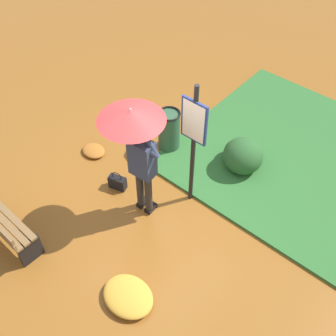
# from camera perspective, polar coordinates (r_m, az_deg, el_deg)

# --- Properties ---
(ground_plane) EXTENTS (18.00, 18.00, 0.00)m
(ground_plane) POSITION_cam_1_polar(r_m,az_deg,el_deg) (7.07, -1.55, -4.71)
(ground_plane) COLOR brown
(grass_verge) EXTENTS (4.80, 4.00, 0.05)m
(grass_verge) POSITION_cam_1_polar(r_m,az_deg,el_deg) (8.05, 19.48, 0.23)
(grass_verge) COLOR #2D662D
(grass_verge) RESTS_ON ground_plane
(person_with_umbrella) EXTENTS (0.96, 0.96, 2.04)m
(person_with_umbrella) POSITION_cam_1_polar(r_m,az_deg,el_deg) (5.90, -4.33, 4.17)
(person_with_umbrella) COLOR #2D2823
(person_with_umbrella) RESTS_ON ground_plane
(info_sign_post) EXTENTS (0.44, 0.07, 2.30)m
(info_sign_post) POSITION_cam_1_polar(r_m,az_deg,el_deg) (6.10, 3.50, 4.58)
(info_sign_post) COLOR black
(info_sign_post) RESTS_ON ground_plane
(handbag) EXTENTS (0.33, 0.22, 0.37)m
(handbag) POSITION_cam_1_polar(r_m,az_deg,el_deg) (7.24, -6.88, -1.94)
(handbag) COLOR black
(handbag) RESTS_ON ground_plane
(trash_bin) EXTENTS (0.42, 0.42, 0.83)m
(trash_bin) POSITION_cam_1_polar(r_m,az_deg,el_deg) (7.69, 0.14, 5.12)
(trash_bin) COLOR #2D5138
(trash_bin) RESTS_ON ground_plane
(shrub_cluster) EXTENTS (0.78, 0.71, 0.64)m
(shrub_cluster) POSITION_cam_1_polar(r_m,az_deg,el_deg) (7.52, 9.96, 1.76)
(shrub_cluster) COLOR #285628
(shrub_cluster) RESTS_ON ground_plane
(leaf_pile_near_person) EXTENTS (0.46, 0.37, 0.10)m
(leaf_pile_near_person) POSITION_cam_1_polar(r_m,az_deg,el_deg) (7.96, -10.08, 2.33)
(leaf_pile_near_person) COLOR #A86023
(leaf_pile_near_person) RESTS_ON ground_plane
(leaf_pile_by_bench) EXTENTS (0.76, 0.61, 0.17)m
(leaf_pile_by_bench) POSITION_cam_1_polar(r_m,az_deg,el_deg) (6.10, -5.44, -16.95)
(leaf_pile_by_bench) COLOR gold
(leaf_pile_by_bench) RESTS_ON ground_plane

